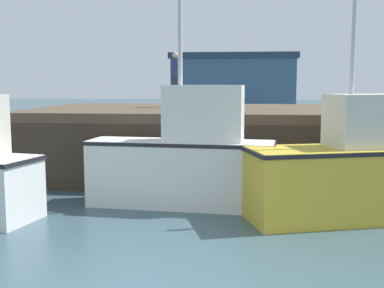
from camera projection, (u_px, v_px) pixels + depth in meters
name	position (u px, v px, depth m)	size (l,w,h in m)	color
pier	(272.00, 122.00, 14.19)	(14.51, 6.28, 2.01)	brown
fishing_boat_near_right	(185.00, 161.00, 10.83)	(4.32, 1.47, 4.66)	silver
fishing_boat_mid	(352.00, 171.00, 9.83)	(4.40, 2.60, 4.77)	gold
dockworker	(176.00, 80.00, 15.45)	(0.34, 0.34, 1.75)	#2D3342
warehouse	(233.00, 84.00, 42.50)	(10.90, 4.83, 5.36)	#385675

